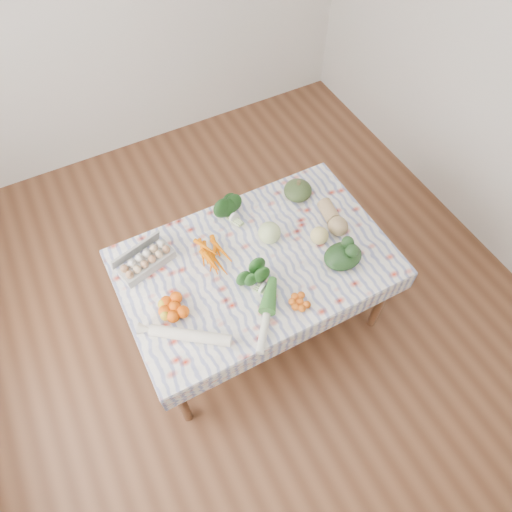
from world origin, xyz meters
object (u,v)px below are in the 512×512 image
kabocha_squash (298,190)px  grapefruit (319,236)px  dining_table (256,269)px  egg_carton (147,262)px  cabbage (269,233)px  butternut_squash (333,217)px

kabocha_squash → grapefruit: (-0.07, -0.38, -0.00)m
dining_table → egg_carton: 0.67m
grapefruit → cabbage: bearing=150.2°
dining_table → egg_carton: egg_carton is taller
butternut_squash → grapefruit: 0.18m
dining_table → kabocha_squash: kabocha_squash is taller
egg_carton → butternut_squash: bearing=-26.7°
dining_table → kabocha_squash: size_ratio=8.45×
dining_table → cabbage: bearing=35.5°
cabbage → grapefruit: size_ratio=1.24×
grapefruit → egg_carton: bearing=162.5°
butternut_squash → grapefruit: (-0.16, -0.08, -0.01)m
butternut_squash → egg_carton: bearing=176.6°
butternut_squash → grapefruit: size_ratio=2.39×
dining_table → kabocha_squash: 0.62m
kabocha_squash → butternut_squash: (0.08, -0.30, 0.00)m
kabocha_squash → butternut_squash: size_ratio=0.69×
butternut_squash → kabocha_squash: bearing=113.6°
egg_carton → butternut_squash: butternut_squash is taller
cabbage → grapefruit: cabbage is taller
kabocha_squash → cabbage: size_ratio=1.33×
cabbage → grapefruit: bearing=-29.8°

